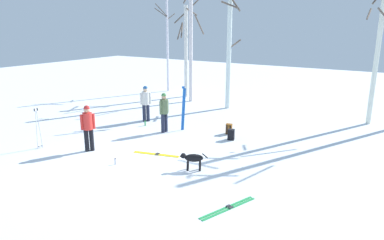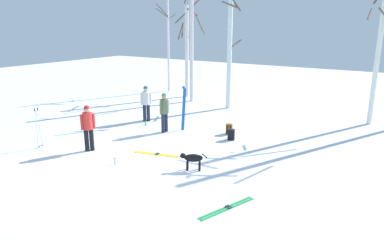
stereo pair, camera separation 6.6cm
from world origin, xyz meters
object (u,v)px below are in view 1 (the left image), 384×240
Objects in this scene: water_bottle_1 at (115,161)px; birch_tree_1 at (186,48)px; backpack_0 at (231,135)px; birch_tree_3 at (229,53)px; dog at (193,159)px; ski_pair_lying_1 at (228,208)px; birch_tree_0 at (167,39)px; birch_tree_2 at (191,44)px; backpack_1 at (229,129)px; person_1 at (164,110)px; person_2 at (88,125)px; ski_pair_planted_0 at (183,108)px; ski_pair_lying_0 at (156,154)px; water_bottle_0 at (145,123)px; person_0 at (146,101)px; birch_tree_4 at (378,46)px; ski_poles_0 at (38,127)px.

birch_tree_1 reaches higher than water_bottle_1.
birch_tree_3 reaches higher than backpack_0.
ski_pair_lying_1 is (2.10, -1.59, -0.38)m from dog.
birch_tree_0 is 1.04× the size of birch_tree_2.
birch_tree_3 is (2.72, -0.45, -0.37)m from birch_tree_2.
backpack_0 and backpack_1 have the same top height.
backpack_1 is at bearing -43.82° from birch_tree_1.
person_1 is 3.90× the size of backpack_0.
birch_tree_1 is at bearing 116.82° from person_1.
birch_tree_2 is at bearing 127.14° from ski_pair_lying_1.
person_1 is at bearing 75.24° from person_2.
ski_pair_planted_0 is at bearing 71.13° from person_2.
dog is at bearing -52.24° from ski_pair_planted_0.
water_bottle_1 is (1.75, -0.46, -0.88)m from person_2.
ski_pair_planted_0 is 0.30× the size of birch_tree_2.
backpack_0 is at bearing 11.71° from person_1.
ski_pair_lying_0 is 7.81× the size of water_bottle_1.
water_bottle_0 reaches higher than water_bottle_1.
person_2 is 5.79m from backpack_1.
birch_tree_1 is at bearing 124.61° from dog.
birch_tree_3 reaches higher than water_bottle_1.
ski_pair_planted_0 reaches higher than person_0.
ski_pair_planted_0 is 0.29× the size of birch_tree_4.
birch_tree_4 is at bearing 57.75° from water_bottle_1.
birch_tree_0 reaches higher than ski_pair_lying_1.
person_1 is at bearing -13.03° from water_bottle_0.
ski_pair_planted_0 is at bearing 57.02° from ski_poles_0.
birch_tree_4 is (6.69, 5.50, 2.62)m from ski_pair_planted_0.
dog is 3.47m from backpack_0.
person_2 is 7.78× the size of water_bottle_1.
ski_pair_lying_0 is (2.31, 1.01, -0.97)m from person_2.
person_0 and person_2 have the same top height.
person_1 is 0.26× the size of birch_tree_2.
ski_pair_lying_1 is at bearing -52.86° from birch_tree_2.
person_0 is 5.63m from birch_tree_2.
water_bottle_1 is 0.04× the size of birch_tree_1.
birch_tree_4 reaches higher than birch_tree_1.
backpack_0 is 0.07× the size of birch_tree_1.
birch_tree_4 is at bearing 1.33° from birch_tree_2.
water_bottle_1 is 12.39m from birch_tree_4.
backpack_0 reaches higher than ski_pair_lying_1.
backpack_0 is 11.79m from birch_tree_0.
dog is at bearing -36.74° from person_0.
ski_pair_lying_0 is 3.91× the size of backpack_1.
person_1 reaches higher than backpack_0.
person_0 is at bearing -73.90° from birch_tree_1.
birch_tree_0 reaches higher than water_bottle_0.
birch_tree_1 is at bearing 106.10° from person_0.
person_1 is 2.93m from ski_pair_lying_0.
ski_pair_planted_0 is 4.42× the size of backpack_0.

